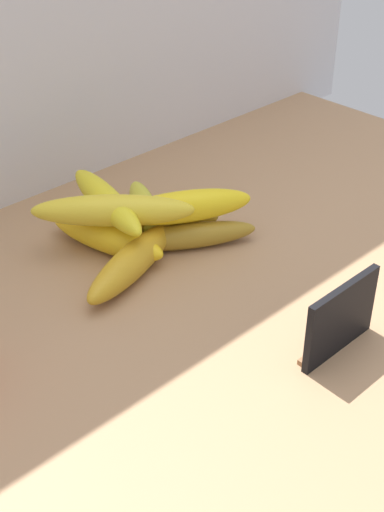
# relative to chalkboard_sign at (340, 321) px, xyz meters

# --- Properties ---
(counter_top) EXTENTS (1.10, 0.76, 0.03)m
(counter_top) POSITION_rel_chalkboard_sign_xyz_m (0.03, 0.14, -0.05)
(counter_top) COLOR #A67D57
(counter_top) RESTS_ON ground
(chalkboard_sign) EXTENTS (0.11, 0.02, 0.08)m
(chalkboard_sign) POSITION_rel_chalkboard_sign_xyz_m (0.00, 0.00, 0.00)
(chalkboard_sign) COLOR black
(chalkboard_sign) RESTS_ON counter_top
(banana_0) EXTENTS (0.16, 0.13, 0.04)m
(banana_0) POSITION_rel_chalkboard_sign_xyz_m (0.02, 0.31, -0.02)
(banana_0) COLOR gold
(banana_0) RESTS_ON counter_top
(banana_1) EXTENTS (0.08, 0.18, 0.04)m
(banana_1) POSITION_rel_chalkboard_sign_xyz_m (-0.06, 0.32, -0.02)
(banana_1) COLOR yellow
(banana_1) RESTS_ON counter_top
(banana_2) EXTENTS (0.17, 0.12, 0.03)m
(banana_2) POSITION_rel_chalkboard_sign_xyz_m (0.02, 0.26, -0.02)
(banana_2) COLOR olive
(banana_2) RESTS_ON counter_top
(banana_3) EXTENTS (0.11, 0.16, 0.03)m
(banana_3) POSITION_rel_chalkboard_sign_xyz_m (0.03, 0.34, -0.02)
(banana_3) COLOR gold
(banana_3) RESTS_ON counter_top
(banana_4) EXTENTS (0.19, 0.10, 0.04)m
(banana_4) POSITION_rel_chalkboard_sign_xyz_m (-0.07, 0.26, -0.02)
(banana_4) COLOR gold
(banana_4) RESTS_ON counter_top
(banana_5) EXTENTS (0.08, 0.19, 0.04)m
(banana_5) POSITION_rel_chalkboard_sign_xyz_m (-0.04, 0.34, 0.02)
(banana_5) COLOR yellow
(banana_5) RESTS_ON banana_1
(banana_6) EXTENTS (0.18, 0.17, 0.04)m
(banana_6) POSITION_rel_chalkboard_sign_xyz_m (-0.05, 0.31, 0.02)
(banana_6) COLOR yellow
(banana_6) RESTS_ON banana_1
(banana_7) EXTENTS (0.18, 0.12, 0.04)m
(banana_7) POSITION_rel_chalkboard_sign_xyz_m (0.03, 0.27, 0.02)
(banana_7) COLOR yellow
(banana_7) RESTS_ON banana_2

